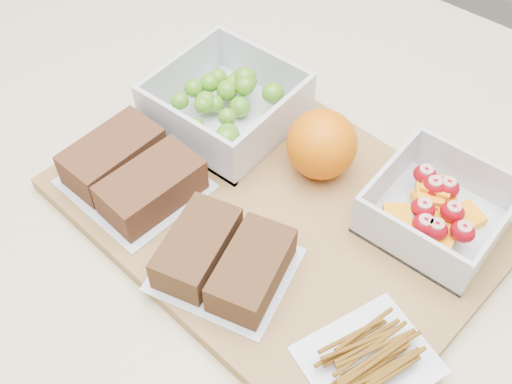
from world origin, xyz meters
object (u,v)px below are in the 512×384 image
Objects in this scene: cutting_board at (274,212)px; grape_container at (228,104)px; sandwich_bag_left at (132,172)px; fruit_container at (437,211)px; sandwich_bag_center at (224,259)px; pretzel_bag at (370,355)px; orange at (322,144)px.

cutting_board is 0.14m from grape_container.
fruit_container is at bearing 29.41° from sandwich_bag_left.
sandwich_bag_center reaches higher than pretzel_bag.
sandwich_bag_center is (0.14, -0.02, -0.00)m from sandwich_bag_left.
pretzel_bag is at bearing -21.40° from cutting_board.
sandwich_bag_center reaches higher than cutting_board.
sandwich_bag_center is (-0.12, -0.17, -0.00)m from fruit_container.
fruit_container is (0.13, 0.08, 0.03)m from cutting_board.
fruit_container is 0.13m from orange.
cutting_board is 2.96× the size of sandwich_bag_left.
sandwich_bag_left is at bearing -147.61° from cutting_board.
orange is at bearing 136.08° from pretzel_bag.
grape_container is at bearing 83.73° from sandwich_bag_left.
orange is (-0.13, -0.01, 0.02)m from fruit_container.
cutting_board is at bearing 96.33° from sandwich_bag_center.
orange is (0.00, 0.07, 0.04)m from cutting_board.
orange is 0.56× the size of pretzel_bag.
grape_container is at bearing -176.36° from fruit_container.
fruit_container is at bearing 36.48° from cutting_board.
orange is at bearing 2.41° from grape_container.
cutting_board is 3.19× the size of pretzel_bag.
grape_container is 1.07× the size of pretzel_bag.
pretzel_bag reaches higher than cutting_board.
cutting_board is at bearing 153.51° from pretzel_bag.
fruit_container reaches higher than cutting_board.
grape_container reaches higher than fruit_container.
sandwich_bag_left is 0.29m from pretzel_bag.
fruit_container is 0.17m from pretzel_bag.
orange reaches higher than fruit_container.
cutting_board is 2.94× the size of sandwich_bag_center.
sandwich_bag_left reaches higher than pretzel_bag.
pretzel_bag is at bearing -80.10° from fruit_container.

